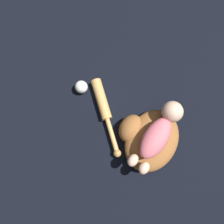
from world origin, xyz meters
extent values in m
plane|color=black|center=(0.00, 0.00, 0.00)|extent=(6.00, 6.00, 0.00)
ellipsoid|color=#935B2D|center=(-0.01, 0.05, 0.05)|extent=(0.36, 0.29, 0.11)
ellipsoid|color=#935B2D|center=(-0.03, 0.17, 0.05)|extent=(0.16, 0.13, 0.11)
ellipsoid|color=#D16670|center=(-0.01, 0.05, 0.15)|extent=(0.22, 0.12, 0.08)
sphere|color=beige|center=(0.13, 0.05, 0.16)|extent=(0.10, 0.10, 0.10)
ellipsoid|color=beige|center=(-0.15, 0.07, 0.13)|extent=(0.06, 0.05, 0.05)
ellipsoid|color=beige|center=(-0.15, 0.01, 0.13)|extent=(0.06, 0.05, 0.05)
cylinder|color=tan|center=(0.01, 0.38, 0.03)|extent=(0.18, 0.21, 0.06)
cylinder|color=tan|center=(-0.11, 0.22, 0.03)|extent=(0.13, 0.16, 0.02)
sphere|color=#B68649|center=(-0.17, 0.15, 0.03)|extent=(0.04, 0.04, 0.04)
sphere|color=white|center=(0.00, 0.51, 0.03)|extent=(0.07, 0.07, 0.07)
camera|label=1|loc=(-0.22, 0.14, 1.14)|focal=35.00mm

